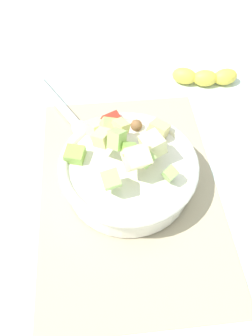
% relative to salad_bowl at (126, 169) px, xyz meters
% --- Properties ---
extents(ground_plane, '(2.40, 2.40, 0.00)m').
position_rel_salad_bowl_xyz_m(ground_plane, '(-0.02, -0.00, -0.04)').
color(ground_plane, silver).
extents(placemat, '(0.46, 0.31, 0.01)m').
position_rel_salad_bowl_xyz_m(placemat, '(-0.02, -0.00, -0.04)').
color(placemat, tan).
rests_on(placemat, ground_plane).
extents(salad_bowl, '(0.23, 0.23, 0.13)m').
position_rel_salad_bowl_xyz_m(salad_bowl, '(0.00, 0.00, 0.00)').
color(salad_bowl, white).
rests_on(salad_bowl, placemat).
extents(serving_spoon, '(0.21, 0.14, 0.01)m').
position_rel_salad_bowl_xyz_m(serving_spoon, '(0.17, 0.10, -0.03)').
color(serving_spoon, '#B7B7BC').
rests_on(serving_spoon, placemat).
extents(banana_whole, '(0.06, 0.15, 0.04)m').
position_rel_salad_bowl_xyz_m(banana_whole, '(0.26, -0.20, -0.03)').
color(banana_whole, yellow).
rests_on(banana_whole, ground_plane).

